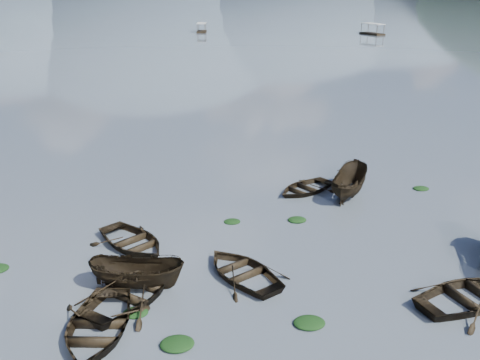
{
  "coord_description": "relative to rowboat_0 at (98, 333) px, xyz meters",
  "views": [
    {
      "loc": [
        -2.65,
        -15.21,
        12.47
      ],
      "look_at": [
        0.0,
        12.0,
        2.0
      ],
      "focal_mm": 40.0,
      "sensor_mm": 36.0,
      "label": 1
    }
  ],
  "objects": [
    {
      "name": "ground_plane",
      "position": [
        6.33,
        -1.82,
        0.0
      ],
      "size": [
        2400.0,
        2400.0,
        0.0
      ],
      "primitive_type": "plane",
      "color": "#48505A"
    },
    {
      "name": "rowboat_0",
      "position": [
        0.0,
        0.0,
        0.0
      ],
      "size": [
        4.01,
        5.23,
        1.0
      ],
      "primitive_type": "imported",
      "rotation": [
        0.0,
        0.0,
        -0.12
      ],
      "color": "black",
      "rests_on": "ground"
    },
    {
      "name": "rowboat_1",
      "position": [
        1.12,
        2.19,
        0.0
      ],
      "size": [
        5.71,
        6.01,
        1.01
      ],
      "primitive_type": "imported",
      "rotation": [
        0.0,
        0.0,
        2.51
      ],
      "color": "black",
      "rests_on": "ground"
    },
    {
      "name": "rowboat_2",
      "position": [
        1.23,
        3.06,
        0.0
      ],
      "size": [
        4.44,
        2.48,
        1.62
      ],
      "primitive_type": "imported",
      "rotation": [
        0.0,
        0.0,
        1.34
      ],
      "color": "black",
      "rests_on": "ground"
    },
    {
      "name": "rowboat_3",
      "position": [
        5.81,
        3.48,
        0.0
      ],
      "size": [
        4.96,
        5.36,
        0.91
      ],
      "primitive_type": "imported",
      "rotation": [
        0.0,
        0.0,
        3.7
      ],
      "color": "black",
      "rests_on": "ground"
    },
    {
      "name": "rowboat_4",
      "position": [
        14.78,
        0.54,
        0.0
      ],
      "size": [
        5.6,
        4.73,
        0.99
      ],
      "primitive_type": "imported",
      "rotation": [
        0.0,
        0.0,
        1.89
      ],
      "color": "black",
      "rests_on": "ground"
    },
    {
      "name": "rowboat_6",
      "position": [
        0.68,
        6.83,
        0.0
      ],
      "size": [
        5.24,
        5.47,
        0.92
      ],
      "primitive_type": "imported",
      "rotation": [
        0.0,
        0.0,
        0.66
      ],
      "color": "black",
      "rests_on": "ground"
    },
    {
      "name": "rowboat_7",
      "position": [
        10.65,
        13.05,
        0.0
      ],
      "size": [
        4.94,
        4.64,
        0.83
      ],
      "primitive_type": "imported",
      "rotation": [
        0.0,
        0.0,
        5.32
      ],
      "color": "black",
      "rests_on": "ground"
    },
    {
      "name": "rowboat_8",
      "position": [
        13.15,
        12.27,
        0.0
      ],
      "size": [
        3.83,
        4.94,
        1.81
      ],
      "primitive_type": "imported",
      "rotation": [
        0.0,
        0.0,
        2.63
      ],
      "color": "black",
      "rests_on": "ground"
    },
    {
      "name": "weed_clump_0",
      "position": [
        2.97,
        -1.04,
        0.0
      ],
      "size": [
        1.26,
        1.03,
        0.27
      ],
      "primitive_type": "ellipsoid",
      "color": "black",
      "rests_on": "ground"
    },
    {
      "name": "weed_clump_1",
      "position": [
        1.3,
        1.06,
        0.0
      ],
      "size": [
        1.01,
        0.81,
        0.22
      ],
      "primitive_type": "ellipsoid",
      "color": "black",
      "rests_on": "ground"
    },
    {
      "name": "weed_clump_2",
      "position": [
        7.98,
        -0.27,
        0.0
      ],
      "size": [
        1.24,
        0.99,
        0.27
      ],
      "primitive_type": "ellipsoid",
      "color": "black",
      "rests_on": "ground"
    },
    {
      "name": "weed_clump_3",
      "position": [
        9.33,
        8.9,
        0.0
      ],
      "size": [
        1.02,
        0.86,
        0.23
      ],
      "primitive_type": "ellipsoid",
      "color": "black",
      "rests_on": "ground"
    },
    {
      "name": "weed_clump_6",
      "position": [
        5.8,
        9.07,
        0.0
      ],
      "size": [
        0.9,
        0.75,
        0.19
      ],
      "primitive_type": "ellipsoid",
      "color": "black",
      "rests_on": "ground"
    },
    {
      "name": "weed_clump_7",
      "position": [
        17.95,
        12.68,
        0.0
      ],
      "size": [
        1.0,
        0.8,
        0.22
      ],
      "primitive_type": "ellipsoid",
      "color": "black",
      "rests_on": "ground"
    },
    {
      "name": "pontoon_centre",
      "position": [
        7.3,
        113.5,
        0.0
      ],
      "size": [
        2.65,
        5.42,
        2.01
      ],
      "primitive_type": null,
      "rotation": [
        0.0,
        0.0,
        -0.09
      ],
      "color": "black",
      "rests_on": "ground"
    },
    {
      "name": "pontoon_right",
      "position": [
        45.64,
        104.42,
        0.0
      ],
      "size": [
        4.64,
        6.55,
        2.32
      ],
      "primitive_type": null,
      "rotation": [
        0.0,
        0.0,
        0.39
      ],
      "color": "black",
      "rests_on": "ground"
    }
  ]
}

